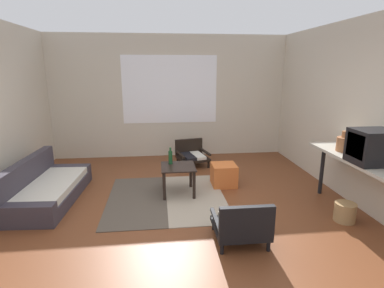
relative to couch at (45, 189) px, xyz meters
name	(u,v)px	position (x,y,z in m)	size (l,w,h in m)	color
ground_plane	(181,216)	(2.02, -0.73, -0.20)	(7.80, 7.80, 0.00)	brown
far_wall_with_window	(170,97)	(2.02, 2.33, 1.16)	(5.60, 0.13, 2.70)	beige
side_wall_right	(359,113)	(4.68, -0.43, 1.15)	(0.12, 6.60, 2.70)	beige
area_rug	(167,198)	(1.85, -0.14, -0.19)	(1.81, 1.86, 0.01)	#4C4238
couch	(45,189)	(0.00, 0.00, 0.00)	(0.90, 1.82, 0.64)	#38333D
coffee_table	(178,172)	(2.04, 0.04, 0.17)	(0.54, 0.56, 0.47)	black
armchair_by_window	(192,154)	(2.43, 1.52, 0.04)	(0.71, 0.69, 0.51)	black
armchair_striped_foreground	(242,225)	(2.67, -1.49, 0.04)	(0.62, 0.61, 0.56)	black
ottoman_orange	(224,175)	(2.85, 0.31, -0.01)	(0.41, 0.41, 0.38)	#D1662D
console_shelf	(357,164)	(4.34, -1.02, 0.57)	(0.47, 1.73, 0.85)	#B2AD9E
crt_television	(373,147)	(4.33, -1.26, 0.86)	(0.48, 0.42, 0.42)	black
clay_vase	(345,143)	(4.34, -0.70, 0.76)	(0.22, 0.22, 0.29)	#935B38
glass_bottle	(170,157)	(1.93, 0.16, 0.39)	(0.07, 0.07, 0.28)	#194723
wicker_basket	(345,212)	(4.18, -1.12, -0.07)	(0.27, 0.27, 0.25)	#9E7A4C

